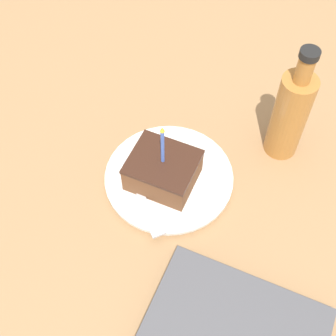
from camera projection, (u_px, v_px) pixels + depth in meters
ground_plane at (182, 192)px, 0.85m from camera, size 2.40×2.40×0.04m
plate at (168, 179)px, 0.82m from camera, size 0.23×0.23×0.02m
cake_slice at (163, 170)px, 0.79m from camera, size 0.11×0.10×0.14m
fork at (143, 199)px, 0.79m from camera, size 0.14×0.13×0.00m
bottle at (290, 114)px, 0.80m from camera, size 0.06×0.06×0.23m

